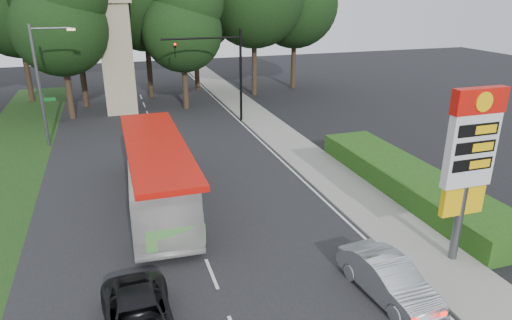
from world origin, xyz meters
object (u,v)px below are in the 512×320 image
object	(u,v)px
monument	(116,52)
sedan_silver	(388,279)
gas_station_pylon	(470,154)
streetlight_signs	(42,81)
traffic_signal_mast	(224,63)
transit_bus	(158,174)

from	to	relation	value
monument	sedan_silver	bearing A→B (deg)	-75.56
gas_station_pylon	streetlight_signs	world-z (taller)	streetlight_signs
traffic_signal_mast	monument	world-z (taller)	monument
streetlight_signs	monument	xyz separation A→B (m)	(4.99, 7.99, 0.67)
transit_bus	streetlight_signs	bearing A→B (deg)	119.87
traffic_signal_mast	sedan_silver	size ratio (longest dim) A/B	1.70
gas_station_pylon	transit_bus	size ratio (longest dim) A/B	0.60
streetlight_signs	monument	distance (m)	9.44
transit_bus	sedan_silver	size ratio (longest dim) A/B	2.69
streetlight_signs	monument	size ratio (longest dim) A/B	0.80
gas_station_pylon	streetlight_signs	xyz separation A→B (m)	(-16.19, 20.01, -0.01)
gas_station_pylon	sedan_silver	world-z (taller)	gas_station_pylon
sedan_silver	streetlight_signs	bearing A→B (deg)	114.91
monument	transit_bus	bearing A→B (deg)	-87.33
streetlight_signs	gas_station_pylon	bearing A→B (deg)	-51.04
gas_station_pylon	transit_bus	bearing A→B (deg)	139.97
gas_station_pylon	monument	bearing A→B (deg)	111.80
gas_station_pylon	sedan_silver	distance (m)	5.39
transit_bus	sedan_silver	bearing A→B (deg)	-53.51
traffic_signal_mast	streetlight_signs	distance (m)	12.83
streetlight_signs	sedan_silver	world-z (taller)	streetlight_signs
gas_station_pylon	monument	xyz separation A→B (m)	(-11.20, 28.01, 0.66)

